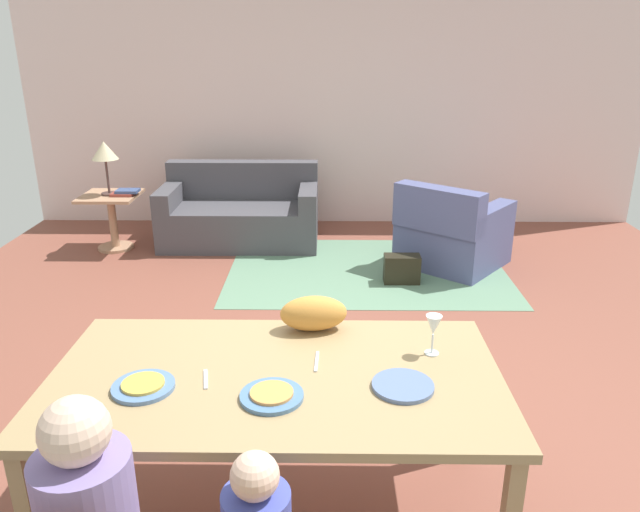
{
  "coord_description": "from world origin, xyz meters",
  "views": [
    {
      "loc": [
        -0.07,
        -3.46,
        2.08
      ],
      "look_at": [
        -0.11,
        -0.06,
        0.85
      ],
      "focal_mm": 33.89,
      "sensor_mm": 36.0,
      "label": 1
    }
  ],
  "objects_px": {
    "handbag": "(402,269)",
    "armchair": "(451,234)",
    "wine_glass": "(433,327)",
    "couch": "(241,214)",
    "plate_near_man": "(143,387)",
    "plate_near_woman": "(403,386)",
    "plate_near_child": "(272,396)",
    "dining_table": "(276,387)",
    "book_lower": "(123,194)",
    "book_upper": "(128,191)",
    "table_lamp": "(105,153)",
    "cat": "(314,313)",
    "side_table": "(112,214)"
  },
  "relations": [
    {
      "from": "handbag",
      "to": "armchair",
      "type": "bearing_deg",
      "value": 41.6
    },
    {
      "from": "wine_glass",
      "to": "couch",
      "type": "xyz_separation_m",
      "value": [
        -1.39,
        3.83,
        -0.59
      ]
    },
    {
      "from": "wine_glass",
      "to": "plate_near_man",
      "type": "bearing_deg",
      "value": -165.96
    },
    {
      "from": "plate_near_woman",
      "to": "couch",
      "type": "bearing_deg",
      "value": 106.71
    },
    {
      "from": "plate_near_child",
      "to": "handbag",
      "type": "height_order",
      "value": "plate_near_child"
    },
    {
      "from": "dining_table",
      "to": "armchair",
      "type": "relative_size",
      "value": 1.57
    },
    {
      "from": "dining_table",
      "to": "book_lower",
      "type": "bearing_deg",
      "value": 116.54
    },
    {
      "from": "book_lower",
      "to": "book_upper",
      "type": "distance_m",
      "value": 0.06
    },
    {
      "from": "dining_table",
      "to": "book_lower",
      "type": "xyz_separation_m",
      "value": [
        -1.86,
        3.72,
        -0.1
      ]
    },
    {
      "from": "table_lamp",
      "to": "handbag",
      "type": "xyz_separation_m",
      "value": [
        2.89,
        -0.9,
        -0.88
      ]
    },
    {
      "from": "cat",
      "to": "side_table",
      "type": "relative_size",
      "value": 0.55
    },
    {
      "from": "plate_near_man",
      "to": "side_table",
      "type": "bearing_deg",
      "value": 110.97
    },
    {
      "from": "table_lamp",
      "to": "book_upper",
      "type": "bearing_deg",
      "value": -4.08
    },
    {
      "from": "cat",
      "to": "couch",
      "type": "distance_m",
      "value": 3.74
    },
    {
      "from": "table_lamp",
      "to": "book_lower",
      "type": "bearing_deg",
      "value": -11.98
    },
    {
      "from": "wine_glass",
      "to": "cat",
      "type": "xyz_separation_m",
      "value": [
        -0.53,
        0.23,
        -0.05
      ]
    },
    {
      "from": "plate_near_woman",
      "to": "book_lower",
      "type": "bearing_deg",
      "value": 121.9
    },
    {
      "from": "wine_glass",
      "to": "table_lamp",
      "type": "xyz_separation_m",
      "value": [
        -2.68,
        3.57,
        0.12
      ]
    },
    {
      "from": "armchair",
      "to": "handbag",
      "type": "height_order",
      "value": "armchair"
    },
    {
      "from": "dining_table",
      "to": "plate_near_woman",
      "type": "distance_m",
      "value": 0.53
    },
    {
      "from": "plate_near_child",
      "to": "cat",
      "type": "xyz_separation_m",
      "value": [
        0.15,
        0.59,
        0.08
      ]
    },
    {
      "from": "couch",
      "to": "cat",
      "type": "bearing_deg",
      "value": -76.5
    },
    {
      "from": "wine_glass",
      "to": "armchair",
      "type": "distance_m",
      "value": 3.26
    },
    {
      "from": "armchair",
      "to": "book_upper",
      "type": "bearing_deg",
      "value": 172.4
    },
    {
      "from": "plate_near_child",
      "to": "table_lamp",
      "type": "xyz_separation_m",
      "value": [
        -2.0,
        3.93,
        0.24
      ]
    },
    {
      "from": "cat",
      "to": "book_upper",
      "type": "height_order",
      "value": "cat"
    },
    {
      "from": "side_table",
      "to": "book_upper",
      "type": "relative_size",
      "value": 2.64
    },
    {
      "from": "plate_near_man",
      "to": "book_lower",
      "type": "bearing_deg",
      "value": 109.21
    },
    {
      "from": "cat",
      "to": "table_lamp",
      "type": "height_order",
      "value": "table_lamp"
    },
    {
      "from": "plate_near_woman",
      "to": "dining_table",
      "type": "bearing_deg",
      "value": 169.11
    },
    {
      "from": "book_upper",
      "to": "armchair",
      "type": "bearing_deg",
      "value": -7.6
    },
    {
      "from": "plate_near_woman",
      "to": "plate_near_man",
      "type": "bearing_deg",
      "value": -178.9
    },
    {
      "from": "plate_near_child",
      "to": "side_table",
      "type": "distance_m",
      "value": 4.43
    },
    {
      "from": "side_table",
      "to": "handbag",
      "type": "distance_m",
      "value": 3.03
    },
    {
      "from": "plate_near_child",
      "to": "side_table",
      "type": "bearing_deg",
      "value": 117.0
    },
    {
      "from": "dining_table",
      "to": "couch",
      "type": "bearing_deg",
      "value": 100.1
    },
    {
      "from": "side_table",
      "to": "table_lamp",
      "type": "distance_m",
      "value": 0.63
    },
    {
      "from": "couch",
      "to": "plate_near_man",
      "type": "bearing_deg",
      "value": -87.3
    },
    {
      "from": "side_table",
      "to": "cat",
      "type": "bearing_deg",
      "value": -57.19
    },
    {
      "from": "book_upper",
      "to": "plate_near_man",
      "type": "bearing_deg",
      "value": -71.5
    },
    {
      "from": "book_lower",
      "to": "book_upper",
      "type": "bearing_deg",
      "value": 19.96
    },
    {
      "from": "plate_near_woman",
      "to": "armchair",
      "type": "bearing_deg",
      "value": 75.52
    },
    {
      "from": "plate_near_child",
      "to": "book_upper",
      "type": "xyz_separation_m",
      "value": [
        -1.81,
        3.92,
        -0.15
      ]
    },
    {
      "from": "cat",
      "to": "book_lower",
      "type": "distance_m",
      "value": 3.88
    },
    {
      "from": "book_upper",
      "to": "handbag",
      "type": "relative_size",
      "value": 0.69
    },
    {
      "from": "plate_near_man",
      "to": "plate_near_woman",
      "type": "relative_size",
      "value": 1.0
    },
    {
      "from": "plate_near_woman",
      "to": "handbag",
      "type": "height_order",
      "value": "plate_near_woman"
    },
    {
      "from": "book_lower",
      "to": "book_upper",
      "type": "height_order",
      "value": "book_upper"
    },
    {
      "from": "book_lower",
      "to": "armchair",
      "type": "bearing_deg",
      "value": -7.19
    },
    {
      "from": "dining_table",
      "to": "book_upper",
      "type": "relative_size",
      "value": 8.59
    }
  ]
}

